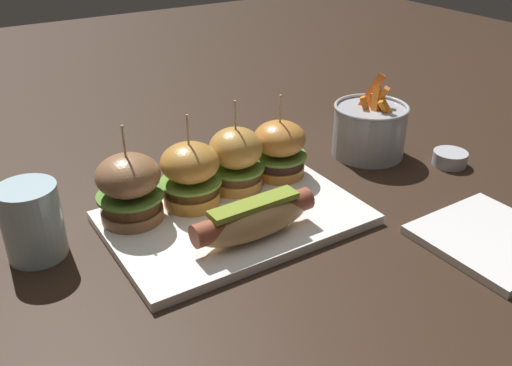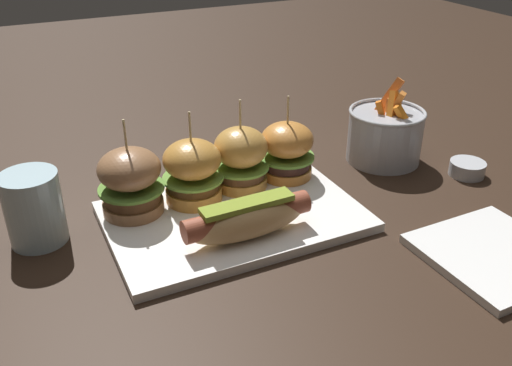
{
  "view_description": "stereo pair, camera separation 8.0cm",
  "coord_description": "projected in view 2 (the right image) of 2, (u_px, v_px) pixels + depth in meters",
  "views": [
    {
      "loc": [
        -0.34,
        -0.6,
        0.43
      ],
      "look_at": [
        0.04,
        0.0,
        0.05
      ],
      "focal_mm": 39.14,
      "sensor_mm": 36.0,
      "label": 1
    },
    {
      "loc": [
        -0.27,
        -0.64,
        0.43
      ],
      "look_at": [
        0.04,
        0.0,
        0.05
      ],
      "focal_mm": 39.14,
      "sensor_mm": 36.0,
      "label": 2
    }
  ],
  "objects": [
    {
      "name": "ground_plane",
      "position": [
        234.0,
        221.0,
        0.82
      ],
      "size": [
        3.0,
        3.0,
        0.0
      ],
      "primitive_type": "plane",
      "color": "black"
    },
    {
      "name": "platter_main",
      "position": [
        234.0,
        216.0,
        0.81
      ],
      "size": [
        0.36,
        0.24,
        0.01
      ],
      "primitive_type": "cube",
      "color": "white",
      "rests_on": "ground"
    },
    {
      "name": "hot_dog",
      "position": [
        248.0,
        218.0,
        0.74
      ],
      "size": [
        0.18,
        0.05,
        0.05
      ],
      "color": "tan",
      "rests_on": "platter_main"
    },
    {
      "name": "slider_far_left",
      "position": [
        131.0,
        181.0,
        0.79
      ],
      "size": [
        0.09,
        0.09,
        0.14
      ],
      "color": "#946642",
      "rests_on": "platter_main"
    },
    {
      "name": "slider_center_left",
      "position": [
        193.0,
        171.0,
        0.82
      ],
      "size": [
        0.09,
        0.09,
        0.14
      ],
      "color": "#C08438",
      "rests_on": "platter_main"
    },
    {
      "name": "slider_center_right",
      "position": [
        241.0,
        157.0,
        0.86
      ],
      "size": [
        0.09,
        0.09,
        0.14
      ],
      "color": "#BF8A3F",
      "rests_on": "platter_main"
    },
    {
      "name": "slider_far_right",
      "position": [
        287.0,
        149.0,
        0.89
      ],
      "size": [
        0.09,
        0.09,
        0.14
      ],
      "color": "#C67E36",
      "rests_on": "platter_main"
    },
    {
      "name": "fries_bucket",
      "position": [
        385.0,
        135.0,
        0.97
      ],
      "size": [
        0.13,
        0.13,
        0.14
      ],
      "color": "#A8AAB2",
      "rests_on": "ground"
    },
    {
      "name": "sauce_ramekin",
      "position": [
        467.0,
        168.0,
        0.94
      ],
      "size": [
        0.06,
        0.06,
        0.02
      ],
      "color": "#B7BABF",
      "rests_on": "ground"
    },
    {
      "name": "side_plate",
      "position": [
        494.0,
        255.0,
        0.73
      ],
      "size": [
        0.18,
        0.18,
        0.01
      ],
      "primitive_type": "cube",
      "rotation": [
        0.0,
        0.0,
        0.02
      ],
      "color": "white",
      "rests_on": "ground"
    },
    {
      "name": "water_glass",
      "position": [
        34.0,
        208.0,
        0.75
      ],
      "size": [
        0.08,
        0.08,
        0.1
      ],
      "primitive_type": "cylinder",
      "color": "silver",
      "rests_on": "ground"
    }
  ]
}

